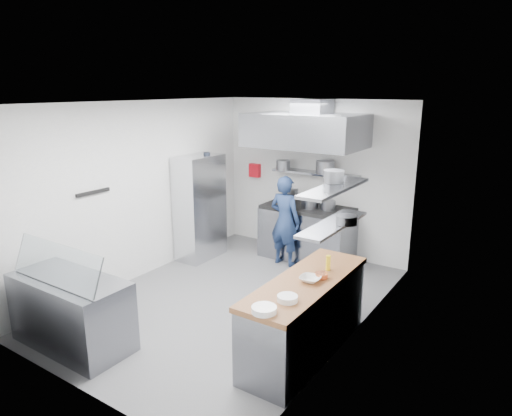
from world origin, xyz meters
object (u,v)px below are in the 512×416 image
Objects in this scene: gas_range at (307,234)px; chef at (285,221)px; wire_rack at (200,207)px; display_case at (72,312)px.

chef is (-0.19, -0.47, 0.33)m from gas_range.
wire_rack is 1.23× the size of display_case.
chef is 3.73m from display_case.
gas_range is 1.07× the size of display_case.
gas_range is 0.61m from chef.
display_case is at bearing -78.32° from wire_rack.
display_case is (-0.99, -4.10, -0.03)m from gas_range.
chef is at bearing -111.77° from gas_range.
chef is 1.04× the size of display_case.
wire_rack is at bearing -148.57° from gas_range.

